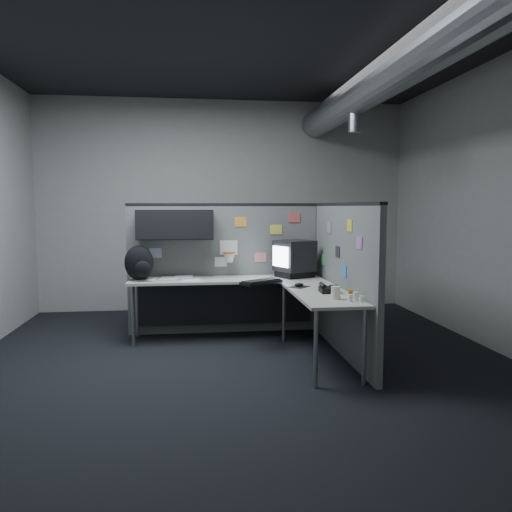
{
  "coord_description": "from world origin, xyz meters",
  "views": [
    {
      "loc": [
        -0.5,
        -4.93,
        1.59
      ],
      "look_at": [
        0.18,
        0.35,
        1.06
      ],
      "focal_mm": 35.0,
      "sensor_mm": 36.0,
      "label": 1
    }
  ],
  "objects": [
    {
      "name": "desk",
      "position": [
        0.15,
        0.7,
        0.61
      ],
      "size": [
        2.31,
        2.11,
        0.73
      ],
      "color": "#BBB4A8",
      "rests_on": "ground"
    },
    {
      "name": "mouse",
      "position": [
        0.63,
        0.25,
        0.75
      ],
      "size": [
        0.26,
        0.26,
        0.04
      ],
      "rotation": [
        0.0,
        0.0,
        0.01
      ],
      "color": "black",
      "rests_on": "desk"
    },
    {
      "name": "keyboard",
      "position": [
        0.26,
        0.53,
        0.75
      ],
      "size": [
        0.51,
        0.43,
        0.04
      ],
      "rotation": [
        0.0,
        0.0,
        -0.17
      ],
      "color": "black",
      "rests_on": "desk"
    },
    {
      "name": "bottles",
      "position": [
        0.96,
        -0.57,
        0.77
      ],
      "size": [
        0.14,
        0.18,
        0.09
      ],
      "rotation": [
        0.0,
        0.0,
        -0.04
      ],
      "color": "silver",
      "rests_on": "desk"
    },
    {
      "name": "room",
      "position": [
        0.56,
        0.0,
        2.1
      ],
      "size": [
        5.62,
        5.62,
        3.22
      ],
      "color": "black",
      "rests_on": "ground"
    },
    {
      "name": "partition_back",
      "position": [
        -0.25,
        1.23,
        1.0
      ],
      "size": [
        2.44,
        0.42,
        1.63
      ],
      "color": "#5F605E",
      "rests_on": "ground"
    },
    {
      "name": "backpack",
      "position": [
        -1.11,
        0.95,
        0.93
      ],
      "size": [
        0.35,
        0.31,
        0.41
      ],
      "rotation": [
        0.0,
        0.0,
        0.06
      ],
      "color": "black",
      "rests_on": "desk"
    },
    {
      "name": "partition_right",
      "position": [
        1.1,
        0.22,
        0.82
      ],
      "size": [
        0.07,
        2.23,
        1.63
      ],
      "color": "#5F605E",
      "rests_on": "ground"
    },
    {
      "name": "papers",
      "position": [
        -0.74,
        1.02,
        0.74
      ],
      "size": [
        0.76,
        0.54,
        0.01
      ],
      "rotation": [
        0.0,
        0.0,
        -0.07
      ],
      "color": "white",
      "rests_on": "desk"
    },
    {
      "name": "cup",
      "position": [
        0.82,
        -0.48,
        0.79
      ],
      "size": [
        0.09,
        0.09,
        0.12
      ],
      "primitive_type": "cylinder",
      "rotation": [
        0.0,
        0.0,
        0.04
      ],
      "color": "beige",
      "rests_on": "desk"
    },
    {
      "name": "phone",
      "position": [
        0.85,
        -0.13,
        0.76
      ],
      "size": [
        0.19,
        0.21,
        0.09
      ],
      "rotation": [
        0.0,
        0.0,
        -0.22
      ],
      "color": "black",
      "rests_on": "desk"
    },
    {
      "name": "monitor",
      "position": [
        0.73,
        1.0,
        0.96
      ],
      "size": [
        0.52,
        0.52,
        0.45
      ],
      "rotation": [
        0.0,
        0.0,
        -0.35
      ],
      "color": "black",
      "rests_on": "desk"
    }
  ]
}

